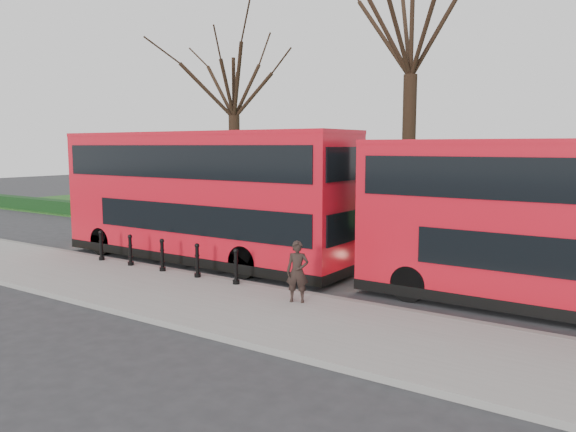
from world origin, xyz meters
The scene contains 12 objects.
ground centered at (0.00, 0.00, 0.00)m, with size 120.00×120.00×0.00m, color #28282B.
pavement centered at (0.00, -3.00, 0.07)m, with size 60.00×4.00×0.15m, color gray.
kerb centered at (0.00, -1.00, 0.07)m, with size 60.00×0.25×0.16m, color slate.
grass_verge centered at (0.00, 15.00, 0.03)m, with size 60.00×18.00×0.06m, color #194818.
hedge centered at (0.00, 6.80, 0.40)m, with size 60.00×0.90×0.80m, color black.
yellow_line_outer centered at (0.00, -0.70, 0.01)m, with size 60.00×0.10×0.01m, color yellow.
yellow_line_inner centered at (0.00, -0.50, 0.01)m, with size 60.00×0.10×0.01m, color yellow.
tree_left centered at (-8.00, 10.00, 7.62)m, with size 6.72×6.72×10.49m.
tree_mid centered at (2.00, 10.00, 9.59)m, with size 8.44×8.44×13.18m.
bollard_row centered at (-1.66, -1.35, 0.65)m, with size 6.27×0.15×1.00m.
bus_lead centered at (-2.08, 0.96, 2.33)m, with size 11.63×2.67×4.63m.
pedestrian centered at (3.92, -1.92, 0.95)m, with size 0.58×0.38×1.59m, color black.
Camera 1 is at (11.66, -13.73, 4.17)m, focal length 35.00 mm.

